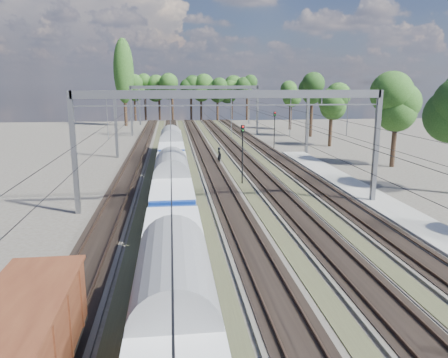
{
  "coord_description": "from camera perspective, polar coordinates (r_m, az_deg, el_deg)",
  "views": [
    {
      "loc": [
        -4.45,
        -2.31,
        9.54
      ],
      "look_at": [
        -0.8,
        27.9,
        2.8
      ],
      "focal_mm": 35.0,
      "sensor_mm": 36.0,
      "label": 1
    }
  ],
  "objects": [
    {
      "name": "track_bed",
      "position": [
        48.45,
        -1.49,
        1.25
      ],
      "size": [
        21.0,
        130.0,
        0.34
      ],
      "color": "#47423A",
      "rests_on": "ground"
    },
    {
      "name": "catenary",
      "position": [
        55.29,
        -1.94,
        9.23
      ],
      "size": [
        25.65,
        130.0,
        9.0
      ],
      "color": "slate",
      "rests_on": "ground"
    },
    {
      "name": "tree_belt",
      "position": [
        101.43,
        -1.9,
        11.66
      ],
      "size": [
        38.47,
        99.39,
        11.63
      ],
      "color": "black",
      "rests_on": "ground"
    },
    {
      "name": "poplar",
      "position": [
        100.84,
        -12.98,
        13.52
      ],
      "size": [
        4.4,
        4.4,
        19.04
      ],
      "color": "black",
      "rests_on": "ground"
    },
    {
      "name": "emu_train",
      "position": [
        34.05,
        -6.82,
        0.31
      ],
      "size": [
        2.8,
        59.22,
        4.09
      ],
      "color": "black",
      "rests_on": "ground"
    },
    {
      "name": "worker",
      "position": [
        52.58,
        -0.61,
        3.13
      ],
      "size": [
        0.67,
        0.83,
        1.97
      ],
      "primitive_type": "imported",
      "rotation": [
        0.0,
        0.0,
        1.88
      ],
      "color": "black",
      "rests_on": "ground"
    },
    {
      "name": "signal_near",
      "position": [
        41.4,
        2.44,
        4.2
      ],
      "size": [
        0.38,
        0.35,
        5.66
      ],
      "rotation": [
        0.0,
        0.0,
        -0.18
      ],
      "color": "black",
      "rests_on": "ground"
    },
    {
      "name": "signal_far",
      "position": [
        64.22,
        6.62,
        6.96
      ],
      "size": [
        0.35,
        0.32,
        5.43
      ],
      "rotation": [
        0.0,
        0.0,
        0.07
      ],
      "color": "black",
      "rests_on": "ground"
    }
  ]
}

